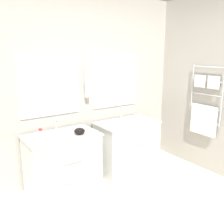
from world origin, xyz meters
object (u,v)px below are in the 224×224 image
vanity_right (128,147)px  amenity_bowl (80,131)px  vanity_left (64,164)px  toiletry_bottle (41,135)px

vanity_right → amenity_bowl: amenity_bowl is taller
vanity_left → vanity_right: same height
vanity_right → amenity_bowl: size_ratio=6.63×
vanity_right → toiletry_bottle: toiletry_bottle is taller
vanity_left → toiletry_bottle: 0.54m
toiletry_bottle → amenity_bowl: bearing=-2.4°
amenity_bowl → vanity_left: bearing=159.3°
vanity_left → amenity_bowl: 0.47m
vanity_left → amenity_bowl: amenity_bowl is taller
vanity_right → toiletry_bottle: (-1.33, -0.05, 0.45)m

